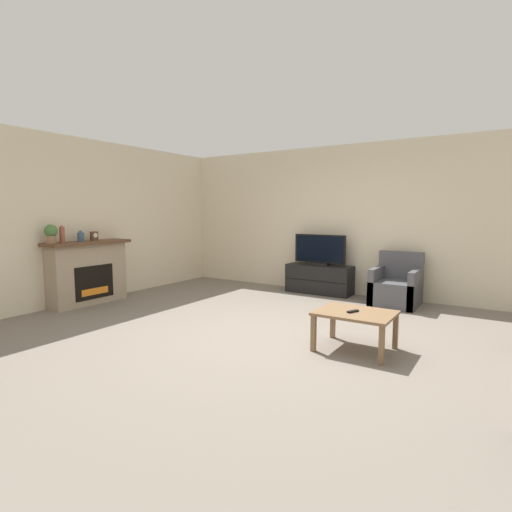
{
  "coord_description": "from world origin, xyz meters",
  "views": [
    {
      "loc": [
        2.4,
        -4.11,
        1.51
      ],
      "look_at": [
        -0.77,
        0.82,
        0.85
      ],
      "focal_mm": 28.0,
      "sensor_mm": 36.0,
      "label": 1
    }
  ],
  "objects": [
    {
      "name": "ground_plane",
      "position": [
        0.0,
        0.0,
        0.0
      ],
      "size": [
        24.0,
        24.0,
        0.0
      ],
      "primitive_type": "plane",
      "color": "slate"
    },
    {
      "name": "wall_back",
      "position": [
        0.0,
        2.92,
        1.35
      ],
      "size": [
        12.0,
        0.06,
        2.7
      ],
      "color": "beige",
      "rests_on": "ground"
    },
    {
      "name": "wall_left",
      "position": [
        -3.6,
        0.0,
        1.35
      ],
      "size": [
        0.06,
        12.0,
        2.7
      ],
      "color": "beige",
      "rests_on": "ground"
    },
    {
      "name": "fireplace",
      "position": [
        -3.39,
        -0.19,
        0.53
      ],
      "size": [
        0.47,
        1.38,
        1.03
      ],
      "color": "tan",
      "rests_on": "ground"
    },
    {
      "name": "mantel_vase_left",
      "position": [
        -3.38,
        -0.6,
        1.16
      ],
      "size": [
        0.08,
        0.08,
        0.27
      ],
      "color": "#994C3D",
      "rests_on": "fireplace"
    },
    {
      "name": "mantel_vase_centre_left",
      "position": [
        -3.38,
        -0.29,
        1.11
      ],
      "size": [
        0.1,
        0.1,
        0.18
      ],
      "color": "#385670",
      "rests_on": "fireplace"
    },
    {
      "name": "mantel_clock",
      "position": [
        -3.38,
        -0.05,
        1.11
      ],
      "size": [
        0.08,
        0.11,
        0.15
      ],
      "color": "brown",
      "rests_on": "fireplace"
    },
    {
      "name": "potted_plant",
      "position": [
        -3.38,
        -0.77,
        1.19
      ],
      "size": [
        0.19,
        0.19,
        0.28
      ],
      "color": "#936B4C",
      "rests_on": "fireplace"
    },
    {
      "name": "tv_stand",
      "position": [
        -0.55,
        2.64,
        0.26
      ],
      "size": [
        1.21,
        0.43,
        0.53
      ],
      "color": "black",
      "rests_on": "ground"
    },
    {
      "name": "tv",
      "position": [
        -0.55,
        2.64,
        0.79
      ],
      "size": [
        0.99,
        0.18,
        0.56
      ],
      "color": "black",
      "rests_on": "tv_stand"
    },
    {
      "name": "armchair",
      "position": [
        0.88,
        2.44,
        0.28
      ],
      "size": [
        0.7,
        0.76,
        0.85
      ],
      "color": "#4C4C51",
      "rests_on": "ground"
    },
    {
      "name": "coffee_table",
      "position": [
        1.02,
        0.02,
        0.37
      ],
      "size": [
        0.81,
        0.63,
        0.43
      ],
      "color": "brown",
      "rests_on": "ground"
    },
    {
      "name": "remote",
      "position": [
        1.01,
        -0.02,
        0.44
      ],
      "size": [
        0.1,
        0.15,
        0.02
      ],
      "rotation": [
        0.0,
        0.0,
        -0.41
      ],
      "color": "black",
      "rests_on": "coffee_table"
    }
  ]
}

